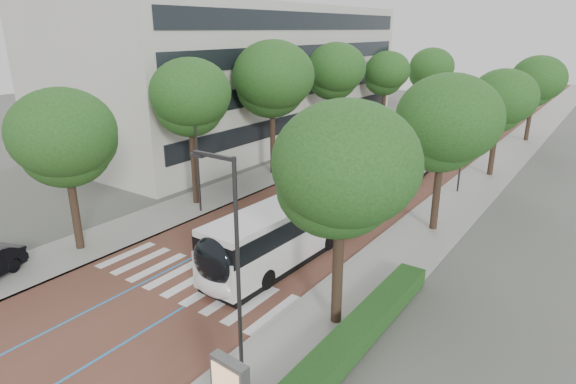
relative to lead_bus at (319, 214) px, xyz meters
name	(u,v)px	position (x,y,z in m)	size (l,w,h in m)	color
ground	(173,289)	(-2.72, -8.71, -1.63)	(160.00, 160.00, 0.00)	#51544C
road	(444,139)	(-2.72, 31.29, -1.62)	(11.00, 140.00, 0.02)	brown
sidewalk_left	(382,131)	(-10.22, 31.29, -1.57)	(4.00, 140.00, 0.12)	#9A9691
sidewalk_right	(516,147)	(4.78, 31.29, -1.57)	(4.00, 140.00, 0.12)	#9A9691
kerb_left	(397,132)	(-8.32, 31.29, -1.57)	(0.20, 140.00, 0.14)	gray
kerb_right	(497,145)	(2.88, 31.29, -1.57)	(0.20, 140.00, 0.14)	gray
zebra_crossing	(192,281)	(-2.52, -7.71, -1.60)	(10.55, 3.60, 0.01)	silver
lane_line_left	(430,137)	(-4.32, 31.29, -1.60)	(0.12, 126.00, 0.01)	#277DC6
lane_line_right	(458,140)	(-1.12, 31.29, -1.60)	(0.12, 126.00, 0.01)	#277DC6
office_building	(239,74)	(-22.20, 19.29, 5.37)	(18.11, 40.00, 14.00)	#B1AEA4
hedge	(342,349)	(6.38, -8.71, -1.11)	(1.20, 14.00, 0.80)	#153E15
streetlight_near	(233,256)	(3.90, -11.71, 3.19)	(1.82, 0.20, 8.00)	#2B2B2D
streetlight_far	(462,129)	(3.90, 13.29, 3.19)	(1.82, 0.20, 8.00)	#2B2B2D
lamp_post_left	(197,153)	(-8.82, -0.71, 2.49)	(0.14, 0.14, 8.00)	#2B2B2D
trees_left	(324,83)	(-10.22, 17.44, 5.23)	(6.49, 60.76, 10.35)	black
trees_right	(477,112)	(4.98, 12.59, 4.59)	(5.94, 47.56, 8.85)	black
lead_bus	(319,214)	(0.00, 0.00, 0.00)	(3.22, 18.48, 3.20)	black
bus_queued_0	(413,155)	(-0.67, 16.24, 0.00)	(3.32, 12.53, 3.20)	silver
bus_queued_1	(462,130)	(-0.42, 29.40, 0.00)	(3.14, 12.51, 3.20)	silver
bus_queued_2	(490,113)	(-0.66, 42.35, 0.00)	(3.11, 12.50, 3.20)	silver
bus_queued_3	(513,100)	(-0.56, 56.19, 0.00)	(3.05, 12.49, 3.20)	silver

